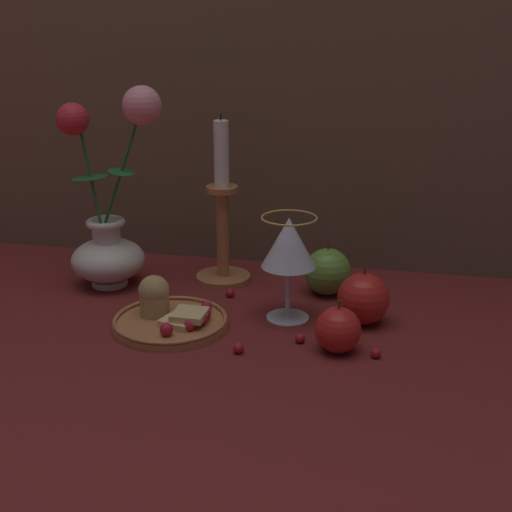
% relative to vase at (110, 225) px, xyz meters
% --- Properties ---
extents(ground_plane, '(2.40, 2.40, 0.00)m').
position_rel_vase_xyz_m(ground_plane, '(0.20, -0.07, -0.11)').
color(ground_plane, maroon).
rests_on(ground_plane, ground).
extents(vase, '(0.17, 0.13, 0.34)m').
position_rel_vase_xyz_m(vase, '(0.00, 0.00, 0.00)').
color(vase, silver).
rests_on(vase, ground_plane).
extents(plate_with_pastries, '(0.17, 0.17, 0.07)m').
position_rel_vase_xyz_m(plate_with_pastries, '(0.15, -0.14, -0.09)').
color(plate_with_pastries, '#B77042').
rests_on(plate_with_pastries, ground_plane).
extents(wine_glass, '(0.08, 0.08, 0.16)m').
position_rel_vase_xyz_m(wine_glass, '(0.32, -0.07, 0.01)').
color(wine_glass, silver).
rests_on(wine_glass, ground_plane).
extents(candlestick, '(0.10, 0.10, 0.29)m').
position_rel_vase_xyz_m(candlestick, '(0.18, 0.06, -0.01)').
color(candlestick, '#B77042').
rests_on(candlestick, ground_plane).
extents(apple_beside_vase, '(0.08, 0.08, 0.09)m').
position_rel_vase_xyz_m(apple_beside_vase, '(0.37, 0.04, -0.07)').
color(apple_beside_vase, '#669938').
rests_on(apple_beside_vase, ground_plane).
extents(apple_near_glass, '(0.07, 0.07, 0.08)m').
position_rel_vase_xyz_m(apple_near_glass, '(0.41, -0.17, -0.08)').
color(apple_near_glass, red).
rests_on(apple_near_glass, ground_plane).
extents(apple_at_table_edge, '(0.08, 0.08, 0.09)m').
position_rel_vase_xyz_m(apple_at_table_edge, '(0.44, -0.07, -0.07)').
color(apple_at_table_edge, red).
rests_on(apple_at_table_edge, ground_plane).
extents(berry_near_plate, '(0.01, 0.01, 0.01)m').
position_rel_vase_xyz_m(berry_near_plate, '(0.46, -0.18, -0.10)').
color(berry_near_plate, '#AD192D').
rests_on(berry_near_plate, ground_plane).
extents(berry_front_center, '(0.01, 0.01, 0.01)m').
position_rel_vase_xyz_m(berry_front_center, '(0.21, -0.01, -0.10)').
color(berry_front_center, '#AD192D').
rests_on(berry_front_center, ground_plane).
extents(berry_by_glass_stem, '(0.01, 0.01, 0.01)m').
position_rel_vase_xyz_m(berry_by_glass_stem, '(0.09, -0.02, -0.10)').
color(berry_by_glass_stem, '#AD192D').
rests_on(berry_by_glass_stem, ground_plane).
extents(berry_under_candlestick, '(0.01, 0.01, 0.01)m').
position_rel_vase_xyz_m(berry_under_candlestick, '(0.35, -0.16, -0.10)').
color(berry_under_candlestick, '#AD192D').
rests_on(berry_under_candlestick, ground_plane).
extents(berry_far_right, '(0.02, 0.02, 0.02)m').
position_rel_vase_xyz_m(berry_far_right, '(0.27, -0.21, -0.10)').
color(berry_far_right, '#AD192D').
rests_on(berry_far_right, ground_plane).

